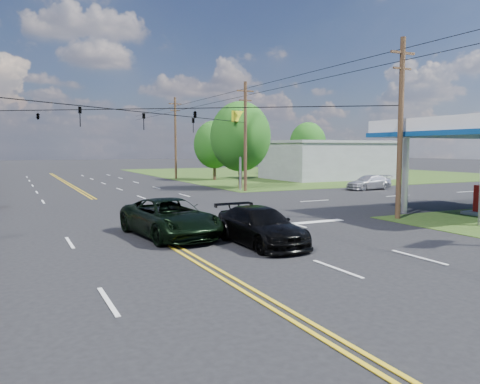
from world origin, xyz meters
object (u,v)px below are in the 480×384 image
tree_right_b (214,145)px  pole_se (400,126)px  pole_right_far (175,137)px  suv_black (261,226)px  tree_right_a (240,137)px  retail_ne (327,161)px  pole_ne (245,135)px  pickup_dkgreen (170,218)px  tree_far_r (308,143)px

tree_right_b → pole_se: bearing=-96.1°
pole_right_far → suv_black: (-9.83, -39.65, -4.44)m
tree_right_a → tree_right_b: 12.27m
retail_ne → suv_black: bearing=-130.3°
tree_right_a → tree_right_b: size_ratio=1.15×
pole_ne → tree_right_a: pole_ne is taller
pickup_dkgreen → pole_right_far: bearing=64.7°
pole_se → pole_ne: bearing=90.0°
pole_ne → suv_black: (-9.83, -20.65, -4.18)m
pole_se → tree_right_a: (1.00, 21.00, -0.05)m
pole_se → pole_ne: 18.00m
pole_right_far → tree_far_r: 21.10m
pole_right_far → tree_right_b: bearing=-48.8°
pickup_dkgreen → retail_ne: bearing=37.7°
tree_far_r → pickup_dkgreen: 51.17m
pole_se → tree_right_b: size_ratio=1.34×
pole_se → tree_right_b: pole_se is taller
pole_right_far → tree_right_a: size_ratio=1.22×
pole_ne → tree_far_r: (21.00, 21.00, -0.37)m
pole_se → pickup_dkgreen: (-12.50, 0.50, -4.10)m
tree_right_a → tree_far_r: tree_right_a is taller
pole_right_far → retail_ne: bearing=-25.2°
tree_far_r → tree_right_a: bearing=-138.0°
pole_right_far → pickup_dkgreen: 38.83m
retail_ne → suv_black: (-26.83, -31.65, -1.47)m
tree_right_b → tree_far_r: (17.50, 6.00, 0.33)m
pole_ne → tree_far_r: 29.70m
pole_ne → tree_right_a: bearing=71.6°
tree_far_r → pickup_dkgreen: tree_far_r is taller
tree_right_b → pickup_dkgreen: size_ratio=1.21×
pole_ne → retail_ne: bearing=32.9°
pole_right_far → tree_far_r: pole_right_far is taller
tree_right_a → pickup_dkgreen: bearing=-123.4°
tree_far_r → pickup_dkgreen: (-33.50, -38.50, -3.73)m
tree_far_r → pickup_dkgreen: bearing=-131.0°
tree_right_b → tree_far_r: size_ratio=0.93×
pole_se → pickup_dkgreen: 13.17m
pole_se → pole_right_far: 37.00m
retail_ne → tree_right_b: tree_right_b is taller
retail_ne → pickup_dkgreen: bearing=-136.0°
tree_right_a → suv_black: size_ratio=1.62×
retail_ne → pole_se: (-17.00, -29.00, 2.72)m
pickup_dkgreen → pole_ne: bearing=48.1°
tree_right_b → suv_black: tree_right_b is taller
retail_ne → tree_far_r: (4.00, 10.00, 2.34)m
suv_black → pickup_dkgreen: bearing=129.3°
retail_ne → pole_right_far: (-17.00, 8.00, 2.97)m
pole_se → suv_black: pole_se is taller
pole_ne → pole_se: bearing=-90.0°
pole_right_far → tree_right_b: (3.50, -4.00, -0.95)m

